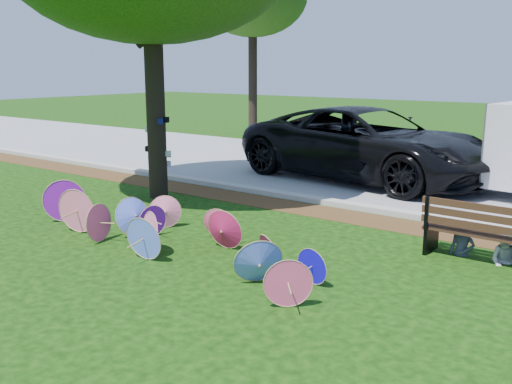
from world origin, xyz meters
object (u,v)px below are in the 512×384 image
parasol_pile (155,226)px  person_left (464,222)px  black_van (367,144)px  person_right (509,232)px  park_bench (485,231)px

parasol_pile → person_left: 5.17m
black_van → person_left: (4.16, -4.97, -0.42)m
person_right → parasol_pile: bearing=-154.8°
park_bench → parasol_pile: bearing=-150.3°
person_left → person_right: person_left is taller
person_left → park_bench: bearing=-12.1°
black_van → person_right: bearing=-127.7°
parasol_pile → park_bench: bearing=28.9°
parasol_pile → person_left: person_left is taller
black_van → person_left: bearing=-132.1°
person_left → person_right: (0.70, 0.00, -0.04)m
black_van → parasol_pile: bearing=-174.0°
black_van → person_left: 6.49m
black_van → park_bench: bearing=-130.1°
parasol_pile → person_left: (4.42, 2.68, 0.20)m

